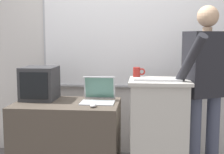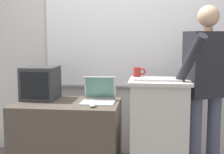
{
  "view_description": "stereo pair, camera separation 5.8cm",
  "coord_description": "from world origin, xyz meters",
  "px_view_note": "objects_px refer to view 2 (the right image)",
  "views": [
    {
      "loc": [
        0.25,
        -2.57,
        1.4
      ],
      "look_at": [
        -0.03,
        0.35,
        1.03
      ],
      "focal_mm": 50.0,
      "sensor_mm": 36.0,
      "label": 1
    },
    {
      "loc": [
        0.31,
        -2.57,
        1.4
      ],
      "look_at": [
        -0.03,
        0.35,
        1.03
      ],
      "focal_mm": 50.0,
      "sensor_mm": 36.0,
      "label": 2
    }
  ],
  "objects_px": {
    "lectern_podium": "(158,131)",
    "side_desk": "(68,139)",
    "computer_mouse_by_laptop": "(93,105)",
    "person_presenter": "(206,81)",
    "wireless_keyboard": "(158,80)",
    "coffee_mug": "(138,72)",
    "crt_monitor": "(41,83)",
    "laptop": "(99,94)"
  },
  "relations": [
    {
      "from": "crt_monitor",
      "to": "person_presenter",
      "type": "bearing_deg",
      "value": -1.99
    },
    {
      "from": "wireless_keyboard",
      "to": "crt_monitor",
      "type": "distance_m",
      "value": 1.22
    },
    {
      "from": "side_desk",
      "to": "coffee_mug",
      "type": "distance_m",
      "value": 0.98
    },
    {
      "from": "wireless_keyboard",
      "to": "crt_monitor",
      "type": "bearing_deg",
      "value": 169.66
    },
    {
      "from": "computer_mouse_by_laptop",
      "to": "coffee_mug",
      "type": "xyz_separation_m",
      "value": [
        0.4,
        0.34,
        0.28
      ]
    },
    {
      "from": "lectern_podium",
      "to": "crt_monitor",
      "type": "relative_size",
      "value": 2.8
    },
    {
      "from": "lectern_podium",
      "to": "person_presenter",
      "type": "height_order",
      "value": "person_presenter"
    },
    {
      "from": "laptop",
      "to": "lectern_podium",
      "type": "bearing_deg",
      "value": -10.13
    },
    {
      "from": "coffee_mug",
      "to": "side_desk",
      "type": "bearing_deg",
      "value": -167.11
    },
    {
      "from": "lectern_podium",
      "to": "person_presenter",
      "type": "xyz_separation_m",
      "value": [
        0.45,
        0.1,
        0.48
      ]
    },
    {
      "from": "side_desk",
      "to": "laptop",
      "type": "height_order",
      "value": "laptop"
    },
    {
      "from": "crt_monitor",
      "to": "coffee_mug",
      "type": "xyz_separation_m",
      "value": [
        1.01,
        0.03,
        0.12
      ]
    },
    {
      "from": "lectern_podium",
      "to": "laptop",
      "type": "relative_size",
      "value": 3.06
    },
    {
      "from": "lectern_podium",
      "to": "computer_mouse_by_laptop",
      "type": "relative_size",
      "value": 10.07
    },
    {
      "from": "laptop",
      "to": "crt_monitor",
      "type": "distance_m",
      "value": 0.63
    },
    {
      "from": "coffee_mug",
      "to": "wireless_keyboard",
      "type": "bearing_deg",
      "value": -52.38
    },
    {
      "from": "person_presenter",
      "to": "laptop",
      "type": "height_order",
      "value": "person_presenter"
    },
    {
      "from": "side_desk",
      "to": "lectern_podium",
      "type": "bearing_deg",
      "value": -1.87
    },
    {
      "from": "person_presenter",
      "to": "coffee_mug",
      "type": "relative_size",
      "value": 13.86
    },
    {
      "from": "wireless_keyboard",
      "to": "coffee_mug",
      "type": "distance_m",
      "value": 0.32
    },
    {
      "from": "lectern_podium",
      "to": "side_desk",
      "type": "bearing_deg",
      "value": 178.13
    },
    {
      "from": "side_desk",
      "to": "laptop",
      "type": "relative_size",
      "value": 3.14
    },
    {
      "from": "side_desk",
      "to": "computer_mouse_by_laptop",
      "type": "height_order",
      "value": "computer_mouse_by_laptop"
    },
    {
      "from": "lectern_podium",
      "to": "wireless_keyboard",
      "type": "relative_size",
      "value": 2.3
    },
    {
      "from": "wireless_keyboard",
      "to": "computer_mouse_by_laptop",
      "type": "height_order",
      "value": "wireless_keyboard"
    },
    {
      "from": "side_desk",
      "to": "person_presenter",
      "type": "height_order",
      "value": "person_presenter"
    },
    {
      "from": "lectern_podium",
      "to": "coffee_mug",
      "type": "distance_m",
      "value": 0.62
    },
    {
      "from": "laptop",
      "to": "computer_mouse_by_laptop",
      "type": "bearing_deg",
      "value": -93.19
    },
    {
      "from": "coffee_mug",
      "to": "lectern_podium",
      "type": "bearing_deg",
      "value": -41.55
    },
    {
      "from": "computer_mouse_by_laptop",
      "to": "coffee_mug",
      "type": "height_order",
      "value": "coffee_mug"
    },
    {
      "from": "coffee_mug",
      "to": "crt_monitor",
      "type": "bearing_deg",
      "value": -178.16
    },
    {
      "from": "side_desk",
      "to": "person_presenter",
      "type": "distance_m",
      "value": 1.48
    },
    {
      "from": "computer_mouse_by_laptop",
      "to": "crt_monitor",
      "type": "xyz_separation_m",
      "value": [
        -0.61,
        0.31,
        0.15
      ]
    },
    {
      "from": "laptop",
      "to": "person_presenter",
      "type": "bearing_deg",
      "value": -0.48
    },
    {
      "from": "laptop",
      "to": "coffee_mug",
      "type": "distance_m",
      "value": 0.45
    },
    {
      "from": "person_presenter",
      "to": "crt_monitor",
      "type": "distance_m",
      "value": 1.67
    },
    {
      "from": "computer_mouse_by_laptop",
      "to": "person_presenter",
      "type": "bearing_deg",
      "value": 13.5
    },
    {
      "from": "wireless_keyboard",
      "to": "coffee_mug",
      "type": "bearing_deg",
      "value": 127.62
    },
    {
      "from": "lectern_podium",
      "to": "computer_mouse_by_laptop",
      "type": "xyz_separation_m",
      "value": [
        -0.61,
        -0.16,
        0.27
      ]
    },
    {
      "from": "lectern_podium",
      "to": "wireless_keyboard",
      "type": "xyz_separation_m",
      "value": [
        -0.02,
        -0.06,
        0.51
      ]
    },
    {
      "from": "person_presenter",
      "to": "wireless_keyboard",
      "type": "xyz_separation_m",
      "value": [
        -0.47,
        -0.16,
        0.03
      ]
    },
    {
      "from": "person_presenter",
      "to": "computer_mouse_by_laptop",
      "type": "xyz_separation_m",
      "value": [
        -1.06,
        -0.25,
        -0.2
      ]
    }
  ]
}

